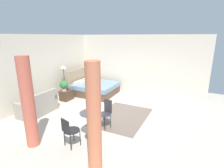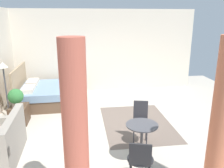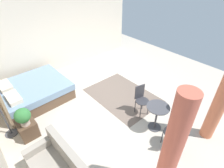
% 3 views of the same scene
% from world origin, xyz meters
% --- Properties ---
extents(ground_plane, '(8.85, 9.43, 0.02)m').
position_xyz_m(ground_plane, '(0.00, 0.00, -0.01)').
color(ground_plane, '#B2A899').
extents(wall_right, '(0.12, 6.43, 2.88)m').
position_xyz_m(wall_right, '(2.92, 0.00, 1.44)').
color(wall_right, beige).
rests_on(wall_right, ground).
extents(area_rug, '(2.30, 1.67, 0.01)m').
position_xyz_m(area_rug, '(-0.07, -0.47, 0.00)').
color(area_rug, '#66564C').
rests_on(area_rug, ground).
extents(bed, '(1.83, 2.04, 1.18)m').
position_xyz_m(bed, '(1.68, 1.82, 0.30)').
color(bed, brown).
rests_on(bed, ground).
extents(couch, '(1.42, 0.76, 0.85)m').
position_xyz_m(couch, '(-1.24, 2.41, 0.30)').
color(couch, gray).
rests_on(couch, ground).
extents(nightstand, '(0.53, 0.42, 0.46)m').
position_xyz_m(nightstand, '(0.35, 2.47, 0.23)').
color(nightstand, '#473323').
rests_on(nightstand, ground).
extents(potted_plant, '(0.37, 0.37, 0.47)m').
position_xyz_m(potted_plant, '(0.25, 2.48, 0.72)').
color(potted_plant, tan).
rests_on(potted_plant, nightstand).
extents(vase, '(0.09, 0.09, 0.21)m').
position_xyz_m(vase, '(0.47, 2.51, 0.56)').
color(vase, slate).
rests_on(vase, nightstand).
extents(floor_lamp, '(0.32, 0.32, 1.51)m').
position_xyz_m(floor_lamp, '(0.67, 2.82, 1.11)').
color(floor_lamp, '#3F3F44').
rests_on(floor_lamp, ground).
extents(balcony_table, '(0.58, 0.58, 0.74)m').
position_xyz_m(balcony_table, '(-1.65, -0.16, 0.51)').
color(balcony_table, '#3F3F44').
rests_on(balcony_table, ground).
extents(cafe_chair_near_window, '(0.45, 0.45, 0.91)m').
position_xyz_m(cafe_chair_near_window, '(-0.97, -0.31, 0.55)').
color(cafe_chair_near_window, '#2D2D33').
rests_on(cafe_chair_near_window, ground).
extents(cafe_chair_near_couch, '(0.52, 0.52, 0.81)m').
position_xyz_m(cafe_chair_near_couch, '(-2.31, 0.04, 0.50)').
color(cafe_chair_near_couch, black).
rests_on(cafe_chair_near_couch, ground).
extents(curtain_left, '(0.30, 0.30, 2.37)m').
position_xyz_m(curtain_left, '(-2.67, -0.97, 1.18)').
color(curtain_left, '#D1704C').
rests_on(curtain_left, ground).
extents(curtain_right, '(0.32, 0.32, 2.37)m').
position_xyz_m(curtain_right, '(-2.67, 0.98, 1.18)').
color(curtain_right, '#C15B47').
rests_on(curtain_right, ground).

